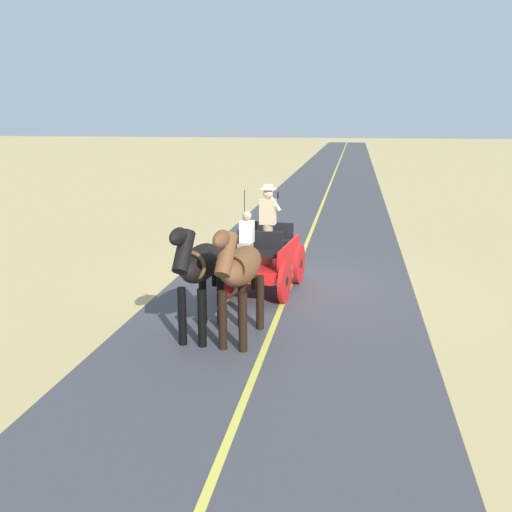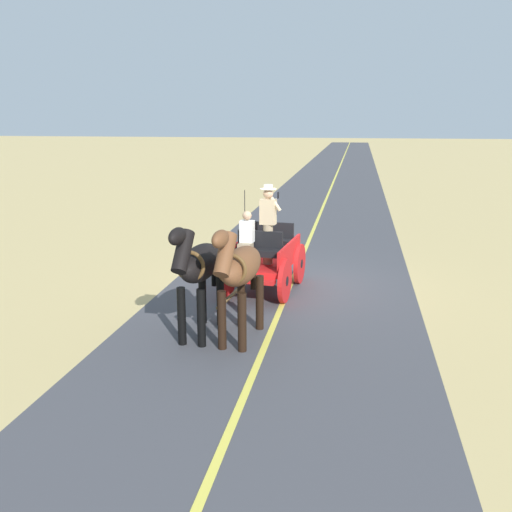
{
  "view_description": "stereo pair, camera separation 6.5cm",
  "coord_description": "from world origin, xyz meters",
  "views": [
    {
      "loc": [
        -1.42,
        13.01,
        3.91
      ],
      "look_at": [
        0.54,
        1.8,
        1.1
      ],
      "focal_mm": 39.44,
      "sensor_mm": 36.0,
      "label": 1
    },
    {
      "loc": [
        -1.48,
        12.99,
        3.91
      ],
      "look_at": [
        0.54,
        1.8,
        1.1
      ],
      "focal_mm": 39.44,
      "sensor_mm": 36.0,
      "label": 2
    }
  ],
  "objects": [
    {
      "name": "ground_plane",
      "position": [
        0.0,
        0.0,
        0.0
      ],
      "size": [
        200.0,
        200.0,
        0.0
      ],
      "primitive_type": "plane",
      "color": "tan"
    },
    {
      "name": "road_surface",
      "position": [
        0.0,
        0.0,
        0.0
      ],
      "size": [
        5.77,
        160.0,
        0.01
      ],
      "primitive_type": "cube",
      "color": "#424247",
      "rests_on": "ground"
    },
    {
      "name": "road_centre_stripe",
      "position": [
        0.0,
        0.0,
        0.01
      ],
      "size": [
        0.12,
        160.0,
        0.0
      ],
      "primitive_type": "cube",
      "color": "#DBCC4C",
      "rests_on": "road_surface"
    },
    {
      "name": "horse_drawn_carriage",
      "position": [
        0.55,
        0.68,
        0.82
      ],
      "size": [
        1.65,
        4.52,
        2.5
      ],
      "color": "red",
      "rests_on": "ground"
    },
    {
      "name": "horse_near_side",
      "position": [
        0.49,
        3.73,
        1.32
      ],
      "size": [
        0.72,
        2.14,
        2.21
      ],
      "color": "brown",
      "rests_on": "ground"
    },
    {
      "name": "horse_off_side",
      "position": [
        1.24,
        3.65,
        1.32
      ],
      "size": [
        0.67,
        2.13,
        2.21
      ],
      "color": "black",
      "rests_on": "ground"
    }
  ]
}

